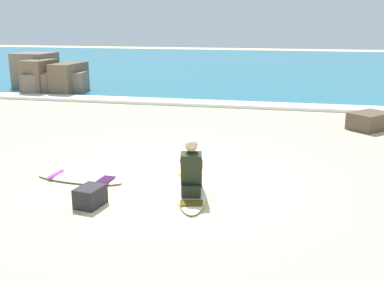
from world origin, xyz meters
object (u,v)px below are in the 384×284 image
(surfer_seated, at_px, (191,172))
(surfboard_spare_near, at_px, (79,178))
(shoreline_rock, at_px, (370,121))
(beach_bag, at_px, (90,196))
(surfboard_main, at_px, (191,189))

(surfer_seated, xyz_separation_m, surfboard_spare_near, (-2.22, 0.38, -0.40))
(shoreline_rock, height_order, beach_bag, shoreline_rock)
(surfer_seated, relative_size, surfboard_spare_near, 0.53)
(surfboard_spare_near, height_order, beach_bag, beach_bag)
(surfboard_main, distance_m, beach_bag, 1.75)
(surfboard_spare_near, height_order, shoreline_rock, shoreline_rock)
(surfboard_main, bearing_deg, shoreline_rock, 55.91)
(surfboard_main, xyz_separation_m, beach_bag, (-1.43, -0.99, 0.12))
(surfboard_main, xyz_separation_m, shoreline_rock, (3.74, 5.53, 0.20))
(surfboard_main, distance_m, surfboard_spare_near, 2.15)
(surfboard_main, height_order, shoreline_rock, shoreline_rock)
(surfboard_spare_near, distance_m, shoreline_rock, 8.01)
(surfer_seated, relative_size, beach_bag, 1.97)
(beach_bag, bearing_deg, surfboard_spare_near, 123.22)
(surfer_seated, height_order, beach_bag, surfer_seated)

